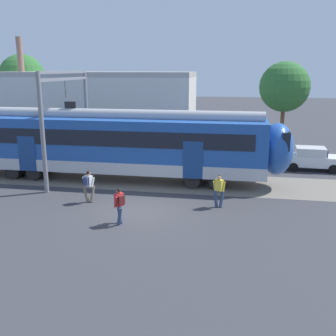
% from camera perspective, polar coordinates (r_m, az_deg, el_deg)
% --- Properties ---
extents(ground_plane, '(160.00, 160.00, 0.00)m').
position_cam_1_polar(ground_plane, '(19.03, -4.19, -6.28)').
color(ground_plane, '#38383D').
extents(pedestrian_white, '(0.65, 0.58, 1.67)m').
position_cam_1_polar(pedestrian_white, '(20.30, -11.47, -2.26)').
color(pedestrian_white, '#6B6051').
rests_on(pedestrian_white, ground).
extents(pedestrian_red, '(0.52, 0.67, 1.67)m').
position_cam_1_polar(pedestrian_red, '(17.25, -7.06, -5.05)').
color(pedestrian_red, navy).
rests_on(pedestrian_red, ground).
extents(pedestrian_yellow, '(0.66, 0.57, 1.67)m').
position_cam_1_polar(pedestrian_yellow, '(19.38, 7.45, -2.88)').
color(pedestrian_yellow, navy).
rests_on(pedestrian_yellow, ground).
extents(parked_car_white, '(4.08, 1.91, 1.54)m').
position_cam_1_polar(parked_car_white, '(28.15, 20.15, 1.31)').
color(parked_car_white, silver).
rests_on(parked_car_white, ground).
extents(catenary_gantry, '(0.24, 6.64, 6.53)m').
position_cam_1_polar(catenary_gantry, '(24.83, -14.53, 8.37)').
color(catenary_gantry, gray).
rests_on(catenary_gantry, ground).
extents(background_building, '(18.10, 5.00, 9.20)m').
position_cam_1_polar(background_building, '(33.87, -11.99, 8.09)').
color(background_building, beige).
rests_on(background_building, ground).
extents(street_tree_right, '(3.96, 3.96, 7.23)m').
position_cam_1_polar(street_tree_right, '(33.07, 16.56, 11.20)').
color(street_tree_right, brown).
rests_on(street_tree_right, ground).
extents(street_tree_left, '(4.12, 4.12, 7.95)m').
position_cam_1_polar(street_tree_left, '(39.39, -20.38, 12.23)').
color(street_tree_left, brown).
rests_on(street_tree_left, ground).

